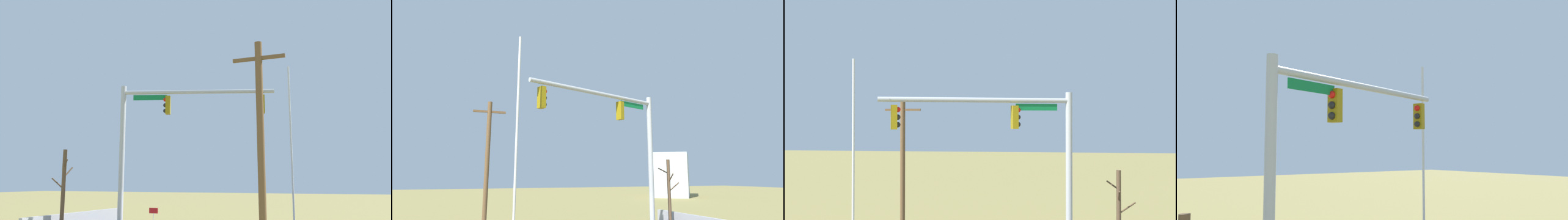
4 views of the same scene
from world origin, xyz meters
The scene contains 5 objects.
signal_mast centered at (0.18, -0.12, 5.42)m, with size 7.68×2.82×7.74m.
flagpole centered at (-6.02, -2.96, 4.44)m, with size 0.10×0.10×8.88m, color silver.
utility_pole centered at (-6.26, 4.89, 4.00)m, with size 1.90×0.26×7.68m.
bare_tree centered at (4.39, 2.20, 2.22)m, with size 1.27×1.02×4.32m.
distant_building centered at (26.06, 32.73, 3.43)m, with size 9.67×5.13×6.86m, color silver.
Camera 2 is at (-8.50, -16.58, 3.33)m, focal length 32.42 mm.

